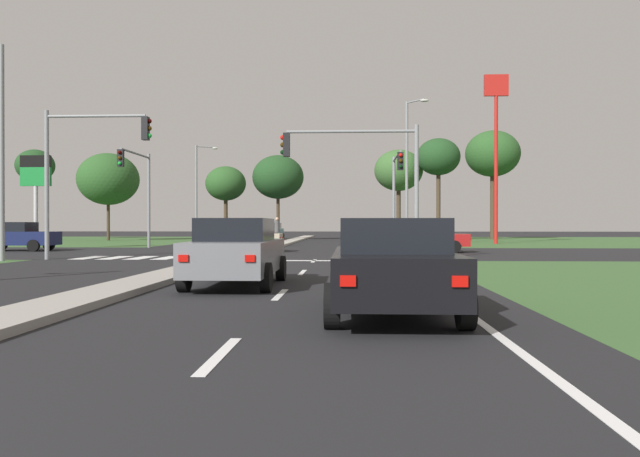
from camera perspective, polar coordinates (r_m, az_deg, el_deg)
The scene contains 41 objects.
ground_plane at distance 32.47m, azimuth -6.00°, elevation -2.19°, with size 200.00×200.00×0.00m, color black.
grass_verge_far_left at distance 64.24m, azimuth -25.53°, elevation -0.96°, with size 35.00×35.00×0.01m, color #385B2D.
grass_verge_far_right at distance 60.19m, azimuth 22.73°, elevation -1.04°, with size 35.00×35.00×0.01m, color #385B2D.
median_island_near at distance 14.02m, azimuth -17.95°, elevation -5.28°, with size 1.20×22.00×0.14m, color gray.
median_island_far at distance 57.28m, azimuth -2.19°, elevation -1.02°, with size 1.20×36.00×0.14m, color #ADA89E.
lane_dash_near at distance 7.16m, azimuth -9.05°, elevation -11.22°, with size 0.14×2.00×0.01m, color silver.
lane_dash_second at distance 13.03m, azimuth -3.62°, elevation -5.98°, with size 0.14×2.00×0.01m, color silver.
lane_dash_third at distance 18.98m, azimuth -1.60°, elevation -3.99°, with size 0.14×2.00×0.01m, color silver.
lane_dash_fourth at distance 24.95m, azimuth -0.56°, elevation -2.95°, with size 0.14×2.00×0.01m, color silver.
edge_line_right at distance 14.26m, azimuth 10.50°, elevation -5.44°, with size 0.14×24.00×0.01m, color silver.
stop_bar_near at distance 25.12m, azimuth 0.15°, elevation -2.93°, with size 6.40×0.50×0.01m, color silver.
crosswalk_bar_near at distance 29.19m, azimuth -20.13°, elevation -2.49°, with size 0.70×2.80×0.01m, color silver.
crosswalk_bar_second at distance 28.76m, azimuth -18.02°, elevation -2.53°, with size 0.70×2.80×0.01m, color silver.
crosswalk_bar_third at distance 28.37m, azimuth -15.84°, elevation -2.56°, with size 0.70×2.80×0.01m, color silver.
crosswalk_bar_fourth at distance 28.03m, azimuth -13.61°, elevation -2.60°, with size 0.70×2.80×0.01m, color silver.
crosswalk_bar_fifth at distance 27.72m, azimuth -11.33°, elevation -2.62°, with size 0.70×2.80×0.01m, color silver.
crosswalk_bar_sixth at distance 27.47m, azimuth -9.00°, elevation -2.65°, with size 0.70×2.80×0.01m, color silver.
crosswalk_bar_seventh at distance 27.26m, azimuth -6.63°, elevation -2.67°, with size 0.70×2.80×0.01m, color silver.
car_beige_near at distance 33.72m, azimuth -7.15°, elevation -0.80°, with size 4.41×2.05×1.49m.
car_grey_second at distance 14.93m, azimuth -7.54°, elevation -2.08°, with size 1.98×4.54×1.59m.
car_navy_third at distance 38.40m, azimuth -25.76°, elevation -0.63°, with size 4.32×1.95×1.58m.
car_black_fourth at distance 10.12m, azimuth 6.52°, elevation -3.36°, with size 2.05×4.48×1.54m.
car_red_fifth at distance 33.32m, azimuth 9.43°, elevation -0.83°, with size 4.58×1.96×1.48m.
car_teal_sixth at distance 57.78m, azimuth -4.43°, elevation -0.27°, with size 2.05×4.43×1.60m.
car_maroon_seventh at distance 51.78m, azimuth -5.28°, elevation -0.36°, with size 2.00×4.33×1.57m.
traffic_signal_near_left at distance 27.87m, azimuth -20.64°, elevation 6.02°, with size 4.50×0.32×6.16m.
traffic_signal_far_right at distance 36.86m, azimuth 6.91°, elevation 4.17°, with size 0.32×5.39×5.59m.
traffic_signal_near_right at distance 25.57m, azimuth 4.04°, elevation 5.69°, with size 5.60×0.32×5.45m.
traffic_signal_far_left at distance 38.98m, azimuth -16.06°, elevation 4.18°, with size 0.32×5.15×5.85m.
street_lamp_third at distance 43.48m, azimuth 7.99°, elevation 5.63°, with size 1.43×1.55×9.85m.
street_lamp_fourth at distance 57.35m, azimuth -10.97°, elevation 3.67°, with size 1.92×0.81×8.52m.
pedestrian_at_median at distance 42.67m, azimuth -3.91°, elevation 0.07°, with size 0.34×0.34×1.80m.
fastfood_pole_sign at distance 49.87m, azimuth 15.63°, elevation 9.28°, with size 1.80×0.40×12.73m.
fuel_price_totem at distance 40.75m, azimuth -24.32°, elevation 3.95°, with size 1.80×0.24×5.52m.
treeline_near at distance 67.50m, azimuth -24.37°, elevation 5.17°, with size 3.67×3.67×8.75m.
treeline_second at distance 60.75m, azimuth -18.61°, elevation 4.25°, with size 5.55×5.55×7.96m.
treeline_third at distance 58.25m, azimuth -8.52°, elevation 4.01°, with size 3.69×3.69×6.77m.
treeline_fourth at distance 58.88m, azimuth -3.82°, elevation 4.65°, with size 4.78×4.78×7.90m.
treeline_fifth at distance 59.86m, azimuth 10.66°, elevation 6.32°, with size 4.03×4.03×9.46m.
treeline_sixth at distance 61.30m, azimuth 7.12°, elevation 5.20°, with size 4.67×4.67×8.66m.
treeline_seventh at distance 63.84m, azimuth 15.35°, elevation 6.49°, with size 5.27×5.27×10.58m.
Camera 1 is at (4.94, -2.06, 1.44)m, focal length 35.38 mm.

